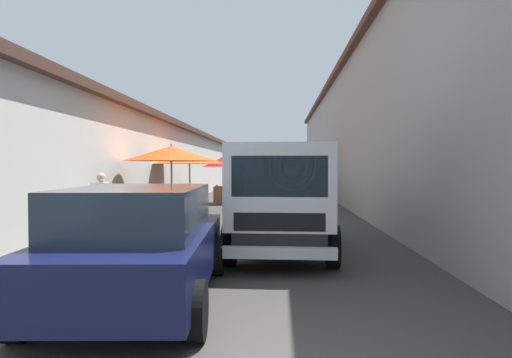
# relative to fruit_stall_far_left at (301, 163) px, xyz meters

# --- Properties ---
(ground) EXTENTS (90.00, 90.00, 0.00)m
(ground) POSITION_rel_fruit_stall_far_left_xyz_m (-4.04, 1.95, -1.86)
(ground) COLOR #3D3A38
(building_left_whitewash) EXTENTS (49.80, 7.50, 3.73)m
(building_left_whitewash) POSITION_rel_fruit_stall_far_left_xyz_m (-1.79, 9.10, 0.01)
(building_left_whitewash) COLOR silver
(building_left_whitewash) RESTS_ON ground
(building_right_concrete) EXTENTS (49.80, 7.50, 6.16)m
(building_right_concrete) POSITION_rel_fruit_stall_far_left_xyz_m (-1.79, -5.21, 1.23)
(building_right_concrete) COLOR gray
(building_right_concrete) RESTS_ON ground
(fruit_stall_far_left) EXTENTS (2.39, 2.39, 2.37)m
(fruit_stall_far_left) POSITION_rel_fruit_stall_far_left_xyz_m (0.00, 0.00, 0.00)
(fruit_stall_far_left) COLOR #9E9EA3
(fruit_stall_far_left) RESTS_ON ground
(fruit_stall_near_right) EXTENTS (2.89, 2.89, 2.26)m
(fruit_stall_near_right) POSITION_rel_fruit_stall_far_left_xyz_m (-4.09, 4.37, -0.04)
(fruit_stall_near_right) COLOR #9E9EA3
(fruit_stall_near_right) RESTS_ON ground
(fruit_stall_far_right) EXTENTS (2.10, 2.10, 2.27)m
(fruit_stall_far_right) POSITION_rel_fruit_stall_far_left_xyz_m (-0.21, 3.55, -0.18)
(fruit_stall_far_right) COLOR #9E9EA3
(fruit_stall_far_right) RESTS_ON ground
(fruit_stall_mid_lane) EXTENTS (2.73, 2.73, 2.37)m
(fruit_stall_mid_lane) POSITION_rel_fruit_stall_far_left_xyz_m (-8.19, 4.12, -0.02)
(fruit_stall_mid_lane) COLOR #9E9EA3
(fruit_stall_mid_lane) RESTS_ON ground
(hatchback_car) EXTENTS (4.00, 2.11, 1.45)m
(hatchback_car) POSITION_rel_fruit_stall_far_left_xyz_m (-15.31, 2.76, -1.12)
(hatchback_car) COLOR #0F1438
(hatchback_car) RESTS_ON ground
(delivery_truck) EXTENTS (4.97, 2.08, 2.08)m
(delivery_truck) POSITION_rel_fruit_stall_far_left_xyz_m (-12.60, 0.97, -0.82)
(delivery_truck) COLOR black
(delivery_truck) RESTS_ON ground
(vendor_by_crates) EXTENTS (0.36, 0.59, 1.57)m
(vendor_by_crates) POSITION_rel_fruit_stall_far_left_xyz_m (-11.02, 5.00, -0.96)
(vendor_by_crates) COLOR #232328
(vendor_by_crates) RESTS_ON ground
(parked_scooter) EXTENTS (1.69, 0.33, 1.14)m
(parked_scooter) POSITION_rel_fruit_stall_far_left_xyz_m (-3.89, -0.50, -1.41)
(parked_scooter) COLOR black
(parked_scooter) RESTS_ON ground
(plastic_stool) EXTENTS (0.30, 0.30, 0.43)m
(plastic_stool) POSITION_rel_fruit_stall_far_left_xyz_m (-3.19, 1.12, -1.53)
(plastic_stool) COLOR red
(plastic_stool) RESTS_ON ground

